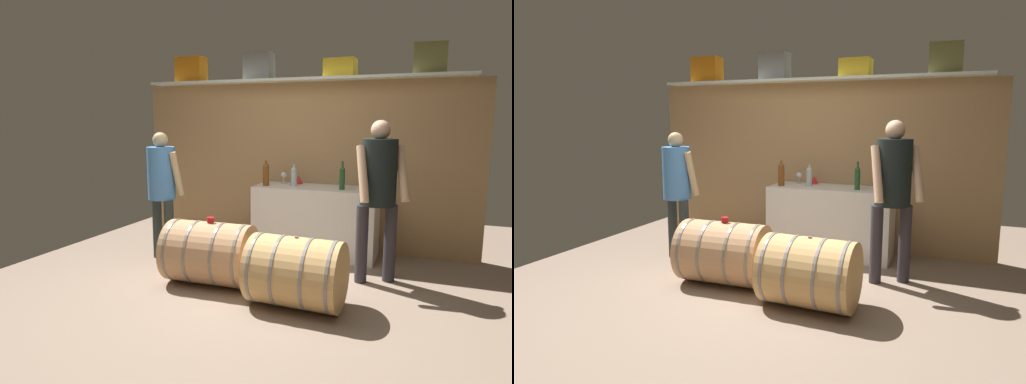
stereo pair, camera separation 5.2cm
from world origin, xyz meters
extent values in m
cube|color=gray|center=(0.00, 0.53, -0.01)|extent=(5.64, 7.46, 0.02)
cube|color=#A98256|center=(0.00, 2.13, 1.07)|extent=(4.44, 0.10, 2.13)
cube|color=silver|center=(0.00, 1.98, 2.15)|extent=(4.09, 0.40, 0.03)
cube|color=orange|center=(-1.51, 1.98, 2.33)|extent=(0.39, 0.24, 0.33)
cube|color=gray|center=(-0.52, 1.98, 2.34)|extent=(0.36, 0.24, 0.34)
cube|color=yellow|center=(0.53, 1.98, 2.27)|extent=(0.37, 0.27, 0.22)
cube|color=olive|center=(1.53, 1.98, 2.33)|extent=(0.36, 0.26, 0.34)
cube|color=white|center=(0.32, 1.77, 0.42)|extent=(1.49, 0.60, 0.85)
cylinder|color=#B1C1BE|center=(0.04, 1.74, 0.94)|extent=(0.07, 0.07, 0.19)
sphere|color=#B1C1BE|center=(0.04, 1.74, 1.05)|extent=(0.07, 0.07, 0.07)
cylinder|color=#B1C1BE|center=(0.04, 1.74, 1.09)|extent=(0.03, 0.03, 0.06)
cylinder|color=#26522C|center=(0.65, 1.69, 0.96)|extent=(0.06, 0.06, 0.23)
sphere|color=#26522C|center=(0.65, 1.69, 1.08)|extent=(0.06, 0.06, 0.06)
cylinder|color=#26522C|center=(0.65, 1.69, 1.14)|extent=(0.02, 0.02, 0.09)
cylinder|color=brown|center=(-0.29, 1.65, 0.96)|extent=(0.08, 0.08, 0.23)
sphere|color=brown|center=(-0.29, 1.65, 1.09)|extent=(0.08, 0.08, 0.08)
cylinder|color=brown|center=(-0.29, 1.65, 1.13)|extent=(0.03, 0.03, 0.06)
cylinder|color=white|center=(-0.15, 1.91, 0.85)|extent=(0.08, 0.08, 0.00)
cylinder|color=white|center=(-0.15, 1.91, 0.89)|extent=(0.01, 0.01, 0.08)
sphere|color=white|center=(-0.15, 1.91, 0.96)|extent=(0.07, 0.07, 0.07)
sphere|color=maroon|center=(-0.15, 1.91, 0.95)|extent=(0.05, 0.05, 0.05)
cone|color=red|center=(0.04, 1.96, 0.90)|extent=(0.11, 0.11, 0.10)
cylinder|color=tan|center=(-0.42, 0.38, 0.32)|extent=(0.90, 0.67, 0.63)
cylinder|color=slate|center=(-0.79, 0.36, 0.32)|extent=(0.05, 0.64, 0.64)
cylinder|color=slate|center=(-0.56, 0.37, 0.32)|extent=(0.05, 0.64, 0.64)
cylinder|color=slate|center=(-0.28, 0.38, 0.32)|extent=(0.05, 0.64, 0.64)
cylinder|color=slate|center=(-0.05, 0.39, 0.32)|extent=(0.05, 0.64, 0.64)
cylinder|color=#904645|center=(-0.42, 0.38, 0.64)|extent=(0.04, 0.04, 0.01)
cylinder|color=tan|center=(0.56, 0.15, 0.32)|extent=(0.85, 0.65, 0.63)
cylinder|color=gray|center=(0.21, 0.16, 0.32)|extent=(0.05, 0.64, 0.64)
cylinder|color=gray|center=(0.43, 0.16, 0.32)|extent=(0.05, 0.64, 0.64)
cylinder|color=gray|center=(0.69, 0.15, 0.32)|extent=(0.05, 0.64, 0.64)
cylinder|color=gray|center=(0.91, 0.14, 0.32)|extent=(0.05, 0.64, 0.64)
cylinder|color=#945053|center=(0.56, 0.15, 0.64)|extent=(0.04, 0.04, 0.01)
cylinder|color=red|center=(-0.41, 0.38, 0.67)|extent=(0.07, 0.07, 0.05)
cylinder|color=#2B3432|center=(-1.18, 0.81, 0.37)|extent=(0.11, 0.11, 0.74)
cylinder|color=#2B3432|center=(-1.43, 0.93, 0.37)|extent=(0.11, 0.11, 0.74)
cylinder|color=#4884CA|center=(-1.30, 0.87, 1.04)|extent=(0.32, 0.32, 0.61)
sphere|color=tan|center=(-1.30, 0.87, 1.43)|extent=(0.18, 0.18, 0.18)
cylinder|color=tan|center=(-1.10, 0.87, 1.04)|extent=(0.15, 0.20, 0.52)
cylinder|color=tan|center=(-1.43, 1.03, 1.04)|extent=(0.14, 0.17, 0.52)
cylinder|color=#2F2B32|center=(1.00, 0.99, 0.40)|extent=(0.12, 0.12, 0.81)
cylinder|color=#2F2B32|center=(1.27, 1.12, 0.40)|extent=(0.12, 0.12, 0.81)
cylinder|color=black|center=(1.14, 1.06, 1.14)|extent=(0.35, 0.35, 0.67)
sphere|color=tan|center=(1.14, 1.06, 1.56)|extent=(0.19, 0.19, 0.19)
cylinder|color=tan|center=(1.01, 0.87, 1.14)|extent=(0.20, 0.27, 0.56)
cylinder|color=tan|center=(1.36, 1.06, 1.14)|extent=(0.21, 0.29, 0.55)
camera|label=1|loc=(1.66, -3.52, 1.67)|focal=31.38mm
camera|label=2|loc=(1.70, -3.50, 1.67)|focal=31.38mm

